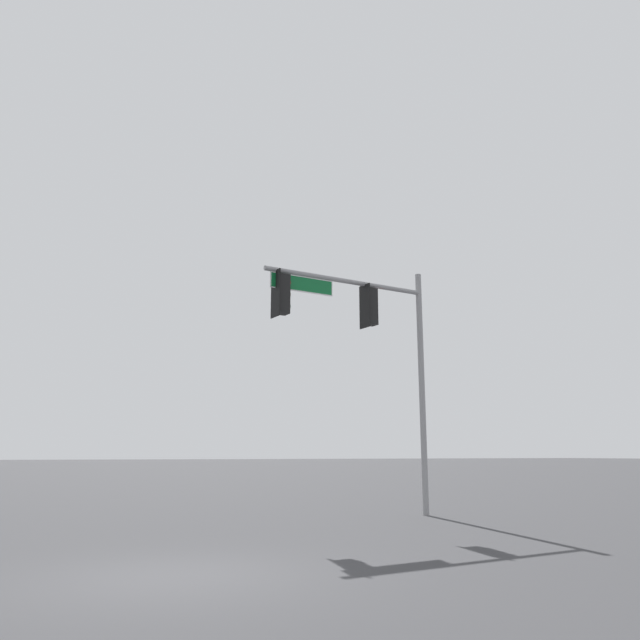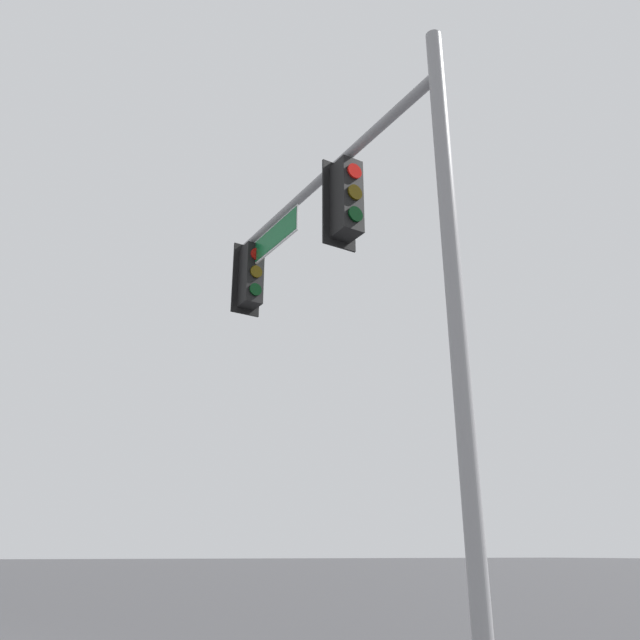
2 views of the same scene
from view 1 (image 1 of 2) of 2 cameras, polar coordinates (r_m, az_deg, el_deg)
The scene contains 2 objects.
ground_plane at distance 9.99m, azimuth -13.33°, elevation -21.92°, with size 400.00×400.00×0.00m, color #38383A.
signal_pole_near at distance 18.16m, azimuth 3.88°, elevation -0.79°, with size 5.37×1.07×7.27m.
Camera 1 is at (1.66, 9.69, 1.75)m, focal length 35.00 mm.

